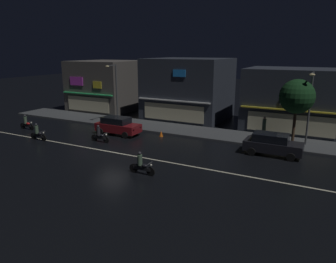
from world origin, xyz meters
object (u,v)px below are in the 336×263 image
Objects in this scene: streetlamp_west at (115,88)px; motorcycle_opposite_lane at (141,165)px; streetlamp_mid at (310,102)px; traffic_cone at (161,134)px; parked_car_trailing at (118,125)px; pedestrian_on_sidewalk at (264,128)px; motorcycle_trailing_far at (38,133)px; parked_car_near_kerb at (272,144)px; motorcycle_lead at (26,123)px; motorcycle_following at (100,135)px.

streetlamp_west is 15.23m from motorcycle_opposite_lane.
streetlamp_mid is 11.02× the size of traffic_cone.
parked_car_trailing is 4.29m from traffic_cone.
motorcycle_opposite_lane reaches higher than traffic_cone.
pedestrian_on_sidewalk is 13.56m from parked_car_trailing.
motorcycle_trailing_far is at bearing 86.66° from pedestrian_on_sidewalk.
parked_car_trailing is (-14.20, -0.48, 0.00)m from parked_car_near_kerb.
motorcycle_lead is at bearing -32.36° from motorcycle_trailing_far.
pedestrian_on_sidewalk is (15.45, 1.23, -2.84)m from streetlamp_west.
parked_car_near_kerb is 10.48m from motorcycle_opposite_lane.
streetlamp_mid is 3.19× the size of motorcycle_opposite_lane.
traffic_cone is at bearing -18.21° from streetlamp_west.
streetlamp_west is 1.46× the size of parked_car_trailing.
motorcycle_opposite_lane is 9.31m from traffic_cone.
motorcycle_following reaches higher than traffic_cone.
motorcycle_opposite_lane is (16.81, -4.77, 0.00)m from motorcycle_lead.
motorcycle_following is at bearing -37.09° from motorcycle_opposite_lane.
motorcycle_lead is 4.83m from motorcycle_trailing_far.
pedestrian_on_sidewalk is 1.03× the size of motorcycle_following.
motorcycle_following is (-14.03, -3.36, -0.24)m from parked_car_near_kerb.
motorcycle_following is at bearing -65.49° from streetlamp_west.
pedestrian_on_sidewalk is at bearing -70.67° from parked_car_near_kerb.
parked_car_trailing is 2.26× the size of motorcycle_following.
parked_car_trailing is (-16.29, -3.98, -2.92)m from streetlamp_mid.
streetlamp_mid is at bearing 12.69° from traffic_cone.
traffic_cone is at bearing 80.15° from pedestrian_on_sidewalk.
traffic_cone is at bearing -73.79° from motorcycle_opposite_lane.
streetlamp_west reaches higher than streetlamp_mid.
pedestrian_on_sidewalk is at bearing -156.41° from motorcycle_trailing_far.
streetlamp_mid reaches higher than parked_car_near_kerb.
parked_car_near_kerb is (1.48, -4.21, -0.19)m from pedestrian_on_sidewalk.
motorcycle_trailing_far is (-17.88, -9.63, -0.43)m from pedestrian_on_sidewalk.
parked_car_trailing is at bearing 78.57° from pedestrian_on_sidewalk.
parked_car_trailing reaches higher than motorcycle_lead.
pedestrian_on_sidewalk is 23.36m from motorcycle_lead.
parked_car_trailing is 2.26× the size of motorcycle_lead.
parked_car_trailing is at bearing 89.41° from motorcycle_following.
parked_car_near_kerb reaches higher than traffic_cone.
parked_car_near_kerb is at bearing 9.52° from motorcycle_following.
motorcycle_lead and motorcycle_opposite_lane have the same top height.
motorcycle_lead is at bearing -165.44° from streetlamp_mid.
pedestrian_on_sidewalk is at bearing -118.39° from motorcycle_opposite_lane.
parked_car_trailing is at bearing -166.28° from streetlamp_mid.
streetlamp_mid is at bearing 19.09° from motorcycle_following.
motorcycle_lead and motorcycle_trailing_far have the same top height.
motorcycle_trailing_far reaches higher than traffic_cone.
streetlamp_west is 11.42× the size of traffic_cone.
streetlamp_west is at bearing 62.89° from pedestrian_on_sidewalk.
motorcycle_lead is at bearing -163.78° from traffic_cone.
parked_car_trailing is 9.81m from motorcycle_lead.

